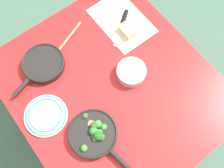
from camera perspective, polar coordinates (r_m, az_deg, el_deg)
ground_plane at (r=2.02m, az=-0.00°, el=-7.41°), size 14.00×14.00×0.00m
dining_table_red at (r=1.39m, az=-0.00°, el=-1.39°), size 1.13×1.01×0.73m
skillet_broccoli at (r=1.23m, az=-4.16°, el=-11.26°), size 0.37×0.24×0.08m
skillet_eggs at (r=1.39m, az=-15.46°, el=4.41°), size 0.23×0.34×0.05m
wooden_spoon at (r=1.42m, az=-12.07°, el=7.56°), size 0.15×0.33×0.02m
parchment_sheet at (r=1.50m, az=2.23°, el=14.28°), size 0.37×0.25×0.00m
grater_knife at (r=1.49m, az=2.51°, el=13.81°), size 0.17×0.21×0.02m
cheese_block at (r=1.44m, az=3.30°, el=11.99°), size 0.10×0.05×0.04m
dinner_plate_stack at (r=1.30m, az=-14.93°, el=-6.94°), size 0.22×0.22×0.03m
prep_bowl_steel at (r=1.32m, az=4.42°, el=2.71°), size 0.16×0.16×0.05m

